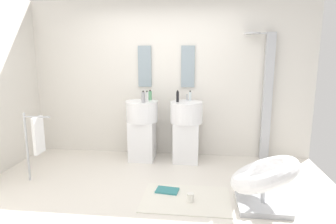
{
  "coord_description": "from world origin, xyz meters",
  "views": [
    {
      "loc": [
        0.58,
        -3.16,
        1.68
      ],
      "look_at": [
        0.15,
        0.55,
        0.95
      ],
      "focal_mm": 30.46,
      "sensor_mm": 36.0,
      "label": 1
    }
  ],
  "objects_px": {
    "soap_bottle_black": "(178,97)",
    "soap_bottle_green": "(150,95)",
    "soap_bottle_white": "(147,97)",
    "coffee_mug": "(190,197)",
    "pedestal_sink_left": "(142,127)",
    "towel_rack": "(37,137)",
    "soap_bottle_grey": "(143,97)",
    "magazine_teal": "(167,190)",
    "pedestal_sink_right": "(186,128)",
    "soap_bottle_clear": "(190,96)",
    "lounge_chair": "(264,178)",
    "shower_column": "(267,95)"
  },
  "relations": [
    {
      "from": "pedestal_sink_right",
      "to": "soap_bottle_clear",
      "type": "xyz_separation_m",
      "value": [
        0.05,
        0.12,
        0.51
      ]
    },
    {
      "from": "lounge_chair",
      "to": "towel_rack",
      "type": "height_order",
      "value": "towel_rack"
    },
    {
      "from": "soap_bottle_grey",
      "to": "magazine_teal",
      "type": "bearing_deg",
      "value": -63.23
    },
    {
      "from": "pedestal_sink_left",
      "to": "towel_rack",
      "type": "height_order",
      "value": "pedestal_sink_left"
    },
    {
      "from": "shower_column",
      "to": "soap_bottle_black",
      "type": "bearing_deg",
      "value": -168.61
    },
    {
      "from": "pedestal_sink_left",
      "to": "lounge_chair",
      "type": "distance_m",
      "value": 2.16
    },
    {
      "from": "pedestal_sink_left",
      "to": "soap_bottle_grey",
      "type": "xyz_separation_m",
      "value": [
        0.06,
        -0.16,
        0.52
      ]
    },
    {
      "from": "pedestal_sink_left",
      "to": "soap_bottle_green",
      "type": "distance_m",
      "value": 0.53
    },
    {
      "from": "lounge_chair",
      "to": "soap_bottle_white",
      "type": "distance_m",
      "value": 2.13
    },
    {
      "from": "coffee_mug",
      "to": "soap_bottle_clear",
      "type": "distance_m",
      "value": 1.78
    },
    {
      "from": "magazine_teal",
      "to": "soap_bottle_grey",
      "type": "height_order",
      "value": "soap_bottle_grey"
    },
    {
      "from": "coffee_mug",
      "to": "soap_bottle_green",
      "type": "xyz_separation_m",
      "value": [
        -0.73,
        1.46,
        0.99
      ]
    },
    {
      "from": "lounge_chair",
      "to": "soap_bottle_black",
      "type": "height_order",
      "value": "soap_bottle_black"
    },
    {
      "from": "pedestal_sink_right",
      "to": "soap_bottle_grey",
      "type": "height_order",
      "value": "soap_bottle_grey"
    },
    {
      "from": "coffee_mug",
      "to": "soap_bottle_green",
      "type": "bearing_deg",
      "value": 116.42
    },
    {
      "from": "soap_bottle_grey",
      "to": "soap_bottle_white",
      "type": "height_order",
      "value": "soap_bottle_grey"
    },
    {
      "from": "soap_bottle_black",
      "to": "soap_bottle_green",
      "type": "relative_size",
      "value": 1.1
    },
    {
      "from": "coffee_mug",
      "to": "soap_bottle_green",
      "type": "height_order",
      "value": "soap_bottle_green"
    },
    {
      "from": "shower_column",
      "to": "soap_bottle_clear",
      "type": "height_order",
      "value": "shower_column"
    },
    {
      "from": "magazine_teal",
      "to": "pedestal_sink_right",
      "type": "bearing_deg",
      "value": 88.38
    },
    {
      "from": "shower_column",
      "to": "towel_rack",
      "type": "bearing_deg",
      "value": -158.71
    },
    {
      "from": "pedestal_sink_right",
      "to": "soap_bottle_green",
      "type": "bearing_deg",
      "value": 169.51
    },
    {
      "from": "coffee_mug",
      "to": "soap_bottle_grey",
      "type": "height_order",
      "value": "soap_bottle_grey"
    },
    {
      "from": "pedestal_sink_left",
      "to": "soap_bottle_black",
      "type": "xyz_separation_m",
      "value": [
        0.58,
        -0.03,
        0.52
      ]
    },
    {
      "from": "pedestal_sink_right",
      "to": "towel_rack",
      "type": "bearing_deg",
      "value": -152.85
    },
    {
      "from": "pedestal_sink_right",
      "to": "soap_bottle_grey",
      "type": "bearing_deg",
      "value": -166.05
    },
    {
      "from": "pedestal_sink_left",
      "to": "coffee_mug",
      "type": "xyz_separation_m",
      "value": [
        0.85,
        -1.35,
        -0.49
      ]
    },
    {
      "from": "pedestal_sink_left",
      "to": "soap_bottle_clear",
      "type": "relative_size",
      "value": 6.63
    },
    {
      "from": "pedestal_sink_left",
      "to": "soap_bottle_clear",
      "type": "xyz_separation_m",
      "value": [
        0.77,
        0.12,
        0.51
      ]
    },
    {
      "from": "soap_bottle_clear",
      "to": "soap_bottle_white",
      "type": "relative_size",
      "value": 0.92
    },
    {
      "from": "pedestal_sink_right",
      "to": "soap_bottle_white",
      "type": "distance_m",
      "value": 0.81
    },
    {
      "from": "shower_column",
      "to": "soap_bottle_clear",
      "type": "relative_size",
      "value": 12.6
    },
    {
      "from": "pedestal_sink_left",
      "to": "coffee_mug",
      "type": "relative_size",
      "value": 10.5
    },
    {
      "from": "magazine_teal",
      "to": "soap_bottle_grey",
      "type": "bearing_deg",
      "value": 123.98
    },
    {
      "from": "lounge_chair",
      "to": "soap_bottle_clear",
      "type": "height_order",
      "value": "soap_bottle_clear"
    },
    {
      "from": "shower_column",
      "to": "soap_bottle_green",
      "type": "relative_size",
      "value": 12.27
    },
    {
      "from": "magazine_teal",
      "to": "coffee_mug",
      "type": "relative_size",
      "value": 2.71
    },
    {
      "from": "soap_bottle_green",
      "to": "soap_bottle_white",
      "type": "relative_size",
      "value": 0.95
    },
    {
      "from": "soap_bottle_grey",
      "to": "soap_bottle_white",
      "type": "distance_m",
      "value": 0.09
    },
    {
      "from": "towel_rack",
      "to": "shower_column",
      "type": "bearing_deg",
      "value": 21.29
    },
    {
      "from": "soap_bottle_grey",
      "to": "coffee_mug",
      "type": "bearing_deg",
      "value": -56.55
    },
    {
      "from": "pedestal_sink_left",
      "to": "pedestal_sink_right",
      "type": "distance_m",
      "value": 0.72
    },
    {
      "from": "soap_bottle_white",
      "to": "towel_rack",
      "type": "bearing_deg",
      "value": -145.6
    },
    {
      "from": "pedestal_sink_left",
      "to": "towel_rack",
      "type": "distance_m",
      "value": 1.58
    },
    {
      "from": "magazine_teal",
      "to": "soap_bottle_white",
      "type": "distance_m",
      "value": 1.53
    },
    {
      "from": "soap_bottle_green",
      "to": "soap_bottle_white",
      "type": "xyz_separation_m",
      "value": [
        -0.01,
        -0.2,
        0.0
      ]
    },
    {
      "from": "shower_column",
      "to": "soap_bottle_grey",
      "type": "relative_size",
      "value": 11.12
    },
    {
      "from": "pedestal_sink_right",
      "to": "soap_bottle_green",
      "type": "distance_m",
      "value": 0.79
    },
    {
      "from": "towel_rack",
      "to": "soap_bottle_clear",
      "type": "relative_size",
      "value": 5.84
    },
    {
      "from": "pedestal_sink_right",
      "to": "lounge_chair",
      "type": "relative_size",
      "value": 1.06
    }
  ]
}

